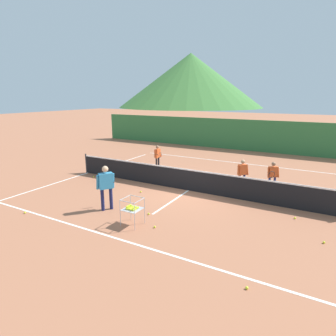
# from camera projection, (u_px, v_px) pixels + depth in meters

# --- Properties ---
(ground_plane) EXTENTS (120.00, 120.00, 0.00)m
(ground_plane) POSITION_uv_depth(u_px,v_px,m) (188.00, 190.00, 12.55)
(ground_plane) COLOR #A86647
(line_baseline_near) EXTENTS (12.09, 0.08, 0.01)m
(line_baseline_near) POSITION_uv_depth(u_px,v_px,m) (116.00, 238.00, 8.34)
(line_baseline_near) COLOR white
(line_baseline_near) RESTS_ON ground
(line_baseline_far) EXTENTS (12.09, 0.08, 0.01)m
(line_baseline_far) POSITION_uv_depth(u_px,v_px,m) (231.00, 162.00, 17.87)
(line_baseline_far) COLOR white
(line_baseline_far) RESTS_ON ground
(line_sideline_west) EXTENTS (0.08, 11.28, 0.01)m
(line_sideline_west) POSITION_uv_depth(u_px,v_px,m) (88.00, 173.00, 15.42)
(line_sideline_west) COLOR white
(line_sideline_west) RESTS_ON ground
(line_service_center) EXTENTS (0.08, 5.98, 0.01)m
(line_service_center) POSITION_uv_depth(u_px,v_px,m) (188.00, 190.00, 12.55)
(line_service_center) COLOR white
(line_service_center) RESTS_ON ground
(tennis_net) EXTENTS (12.34, 0.08, 1.05)m
(tennis_net) POSITION_uv_depth(u_px,v_px,m) (189.00, 180.00, 12.43)
(tennis_net) COLOR #333338
(tennis_net) RESTS_ON ground
(instructor) EXTENTS (0.56, 0.82, 1.66)m
(instructor) POSITION_uv_depth(u_px,v_px,m) (106.00, 184.00, 10.21)
(instructor) COLOR #191E4C
(instructor) RESTS_ON ground
(student_0) EXTENTS (0.43, 0.63, 1.35)m
(student_0) POSITION_uv_depth(u_px,v_px,m) (158.00, 155.00, 16.09)
(student_0) COLOR black
(student_0) RESTS_ON ground
(student_1) EXTENTS (0.48, 0.49, 1.34)m
(student_1) POSITION_uv_depth(u_px,v_px,m) (242.00, 172.00, 12.58)
(student_1) COLOR navy
(student_1) RESTS_ON ground
(student_2) EXTENTS (0.51, 0.67, 1.32)m
(student_2) POSITION_uv_depth(u_px,v_px,m) (273.00, 174.00, 12.27)
(student_2) COLOR navy
(student_2) RESTS_ON ground
(ball_cart) EXTENTS (0.58, 0.58, 0.90)m
(ball_cart) POSITION_uv_depth(u_px,v_px,m) (132.00, 208.00, 9.08)
(ball_cart) COLOR #B7B7BC
(ball_cart) RESTS_ON ground
(tennis_ball_0) EXTENTS (0.07, 0.07, 0.07)m
(tennis_ball_0) POSITION_uv_depth(u_px,v_px,m) (25.00, 213.00, 10.09)
(tennis_ball_0) COLOR yellow
(tennis_ball_0) RESTS_ON ground
(tennis_ball_1) EXTENTS (0.07, 0.07, 0.07)m
(tennis_ball_1) POSITION_uv_depth(u_px,v_px,m) (324.00, 242.00, 8.05)
(tennis_ball_1) COLOR yellow
(tennis_ball_1) RESTS_ON ground
(tennis_ball_2) EXTENTS (0.07, 0.07, 0.07)m
(tennis_ball_2) POSITION_uv_depth(u_px,v_px,m) (295.00, 218.00, 9.65)
(tennis_ball_2) COLOR yellow
(tennis_ball_2) RESTS_ON ground
(tennis_ball_3) EXTENTS (0.07, 0.07, 0.07)m
(tennis_ball_3) POSITION_uv_depth(u_px,v_px,m) (247.00, 288.00, 6.15)
(tennis_ball_3) COLOR yellow
(tennis_ball_3) RESTS_ON ground
(tennis_ball_4) EXTENTS (0.07, 0.07, 0.07)m
(tennis_ball_4) POSITION_uv_depth(u_px,v_px,m) (155.00, 227.00, 8.99)
(tennis_ball_4) COLOR yellow
(tennis_ball_4) RESTS_ON ground
(tennis_ball_5) EXTENTS (0.07, 0.07, 0.07)m
(tennis_ball_5) POSITION_uv_depth(u_px,v_px,m) (94.00, 177.00, 14.53)
(tennis_ball_5) COLOR yellow
(tennis_ball_5) RESTS_ON ground
(tennis_ball_6) EXTENTS (0.07, 0.07, 0.07)m
(tennis_ball_6) POSITION_uv_depth(u_px,v_px,m) (141.00, 192.00, 12.29)
(tennis_ball_6) COLOR yellow
(tennis_ball_6) RESTS_ON ground
(tennis_ball_7) EXTENTS (0.07, 0.07, 0.07)m
(tennis_ball_7) POSITION_uv_depth(u_px,v_px,m) (149.00, 214.00, 9.99)
(tennis_ball_7) COLOR yellow
(tennis_ball_7) RESTS_ON ground
(windscreen_fence) EXTENTS (26.60, 0.08, 2.34)m
(windscreen_fence) POSITION_uv_depth(u_px,v_px,m) (249.00, 135.00, 21.29)
(windscreen_fence) COLOR #33753D
(windscreen_fence) RESTS_ON ground
(hill_0) EXTENTS (49.76, 49.76, 18.12)m
(hill_0) POSITION_uv_depth(u_px,v_px,m) (190.00, 81.00, 98.20)
(hill_0) COLOR #427A38
(hill_0) RESTS_ON ground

